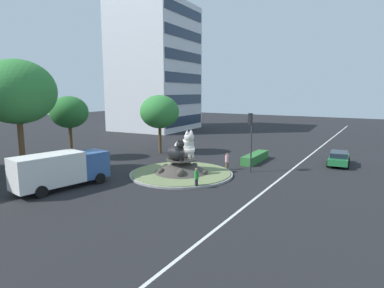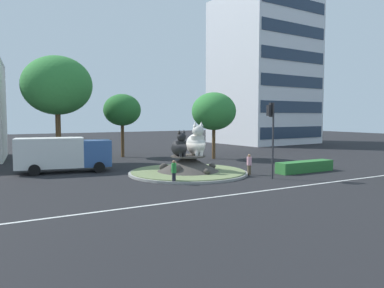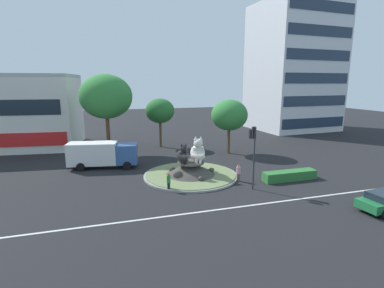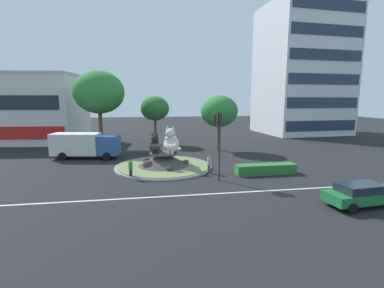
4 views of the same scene
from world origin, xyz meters
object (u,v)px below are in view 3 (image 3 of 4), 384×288
Objects in this scene: cat_statue_black at (183,155)px; third_tree_left at (229,115)px; office_tower at (294,68)px; pedestrian_green_shirt at (169,181)px; broadleaf_tree_behind_island at (106,97)px; pedestrian_pink_shirt at (238,173)px; traffic_light_mast at (253,144)px; second_tree_near_tower at (160,111)px; cat_statue_white at (198,152)px; delivery_box_truck at (102,154)px.

cat_statue_black is 12.17m from third_tree_left.
office_tower reaches higher than pedestrian_green_shirt.
pedestrian_pink_shirt is at bearing -51.90° from broadleaf_tree_behind_island.
traffic_light_mast reaches higher than cat_statue_black.
cat_statue_black is 0.30× the size of second_tree_near_tower.
broadleaf_tree_behind_island reaches higher than second_tree_near_tower.
traffic_light_mast reaches higher than cat_statue_white.
delivery_box_truck is (-12.55, 8.61, 0.74)m from pedestrian_pink_shirt.
second_tree_near_tower is 4.32× the size of pedestrian_pink_shirt.
third_tree_left is 4.38× the size of pedestrian_green_shirt.
pedestrian_pink_shirt is (-24.76, -27.42, -11.33)m from office_tower.
cat_statue_black is at bearing -143.91° from office_tower.
cat_statue_white is 11.02m from delivery_box_truck.
traffic_light_mast is at bearing -55.14° from broadleaf_tree_behind_island.
broadleaf_tree_behind_island is at bearing -164.96° from office_tower.
cat_statue_white is 1.72× the size of pedestrian_pink_shirt.
second_tree_near_tower is at bearing -157.18° from pedestrian_green_shirt.
second_tree_near_tower is 0.92× the size of delivery_box_truck.
second_tree_near_tower is (7.44, 2.57, -2.28)m from broadleaf_tree_behind_island.
second_tree_near_tower is at bearing -162.78° from cat_statue_white.
cat_statue_black is 7.33m from traffic_light_mast.
delivery_box_truck is (-9.34, 5.78, -0.89)m from cat_statue_white.
cat_statue_white reaches higher than pedestrian_green_shirt.
third_tree_left is at bearing 168.20° from pedestrian_green_shirt.
traffic_light_mast is at bearing 108.28° from pedestrian_green_shirt.
second_tree_near_tower is 18.62m from pedestrian_pink_shirt.
pedestrian_pink_shirt is at bearing 61.53° from cat_statue_white.
office_tower is (29.55, 24.68, 9.92)m from cat_statue_black.
pedestrian_pink_shirt is (11.75, -14.98, -6.74)m from broadleaf_tree_behind_island.
delivery_box_truck is at bearing -117.61° from pedestrian_green_shirt.
second_tree_near_tower reaches higher than pedestrian_green_shirt.
delivery_box_truck is (-7.75, 5.87, -0.66)m from cat_statue_black.
pedestrian_pink_shirt is at bearing 63.78° from cat_statue_black.
broadleaf_tree_behind_island is 1.47× the size of second_tree_near_tower.
third_tree_left is at bearing -14.71° from broadleaf_tree_behind_island.
cat_statue_black is at bearing -136.25° from third_tree_left.
third_tree_left reaches higher than delivery_box_truck.
pedestrian_pink_shirt is 7.02m from pedestrian_green_shirt.
office_tower is at bearing 18.82° from broadleaf_tree_behind_island.
pedestrian_green_shirt is at bearing 109.05° from pedestrian_pink_shirt.
pedestrian_pink_shirt is at bearing -76.22° from second_tree_near_tower.
traffic_light_mast is 39.32m from office_tower.
third_tree_left reaches higher than pedestrian_green_shirt.
office_tower is 3.41× the size of second_tree_near_tower.
traffic_light_mast reaches higher than pedestrian_pink_shirt.
pedestrian_green_shirt is at bearing -133.05° from third_tree_left.
broadleaf_tree_behind_island reaches higher than cat_statue_white.
cat_statue_white is at bearing 34.97° from traffic_light_mast.
second_tree_near_tower is (-1.10, 14.72, 2.84)m from cat_statue_white.
delivery_box_truck reaches higher than pedestrian_green_shirt.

